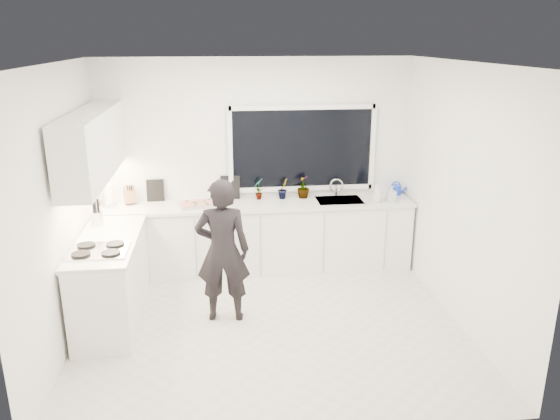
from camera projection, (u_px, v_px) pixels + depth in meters
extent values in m
cube|color=beige|center=(270.00, 325.00, 5.82)|extent=(4.00, 3.50, 0.02)
cube|color=white|center=(256.00, 164.00, 7.08)|extent=(4.00, 0.02, 2.70)
cube|color=white|center=(59.00, 211.00, 5.18)|extent=(0.02, 3.50, 2.70)
cube|color=white|center=(463.00, 197.00, 5.64)|extent=(0.02, 3.50, 2.70)
cube|color=white|center=(269.00, 62.00, 5.00)|extent=(4.00, 3.50, 0.02)
cube|color=black|center=(302.00, 148.00, 7.05)|extent=(1.80, 0.02, 1.00)
cube|color=white|center=(259.00, 238.00, 7.06)|extent=(3.92, 0.58, 0.88)
cube|color=white|center=(111.00, 281.00, 5.83)|extent=(0.58, 1.60, 0.88)
cube|color=silver|center=(258.00, 204.00, 6.91)|extent=(3.94, 0.62, 0.04)
cube|color=silver|center=(107.00, 241.00, 5.69)|extent=(0.62, 1.60, 0.04)
cube|color=white|center=(93.00, 145.00, 5.72)|extent=(0.34, 2.10, 0.70)
cube|color=silver|center=(339.00, 204.00, 7.05)|extent=(0.58, 0.42, 0.14)
cylinder|color=silver|center=(336.00, 188.00, 7.19)|extent=(0.03, 0.03, 0.22)
cube|color=black|center=(98.00, 250.00, 5.35)|extent=(0.56, 0.48, 0.03)
imported|color=black|center=(223.00, 251.00, 5.73)|extent=(0.60, 0.42, 1.57)
cube|color=silver|center=(197.00, 204.00, 6.79)|extent=(0.50, 0.43, 0.03)
cube|color=red|center=(196.00, 203.00, 6.79)|extent=(0.45, 0.38, 0.01)
cylinder|color=blue|center=(396.00, 190.00, 7.25)|extent=(0.15, 0.15, 0.13)
cylinder|color=white|center=(109.00, 196.00, 6.76)|extent=(0.14, 0.14, 0.26)
cube|color=olive|center=(130.00, 196.00, 6.83)|extent=(0.16, 0.14, 0.22)
cylinder|color=silver|center=(97.00, 218.00, 6.06)|extent=(0.17, 0.17, 0.16)
cube|color=black|center=(155.00, 190.00, 6.95)|extent=(0.22, 0.03, 0.28)
cube|color=black|center=(230.00, 187.00, 7.06)|extent=(0.25, 0.06, 0.30)
imported|color=#26662D|center=(259.00, 189.00, 7.02)|extent=(0.13, 0.17, 0.28)
imported|color=#26662D|center=(283.00, 189.00, 7.06)|extent=(0.18, 0.18, 0.26)
imported|color=#26662D|center=(303.00, 187.00, 7.09)|extent=(0.22, 0.22, 0.29)
imported|color=#D8BF66|center=(378.00, 191.00, 6.90)|extent=(0.13, 0.13, 0.30)
imported|color=#D8BF66|center=(391.00, 194.00, 6.93)|extent=(0.12, 0.12, 0.21)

